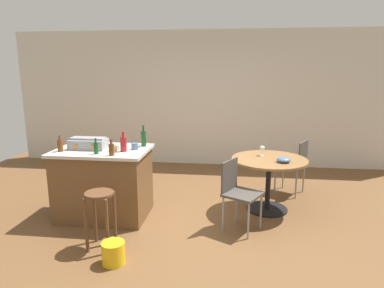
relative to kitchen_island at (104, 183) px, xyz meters
The scene contains 19 objects.
ground_plane 1.24m from the kitchen_island, ahead, with size 8.80×8.80×0.00m, color brown.
back_wall 3.15m from the kitchen_island, 67.66° to the left, with size 8.00×0.10×2.70m, color beige.
kitchen_island is the anchor object (origin of this frame).
wooden_stool 0.87m from the kitchen_island, 71.39° to the right, with size 0.31×0.31×0.65m.
dining_table 2.25m from the kitchen_island, 12.07° to the left, with size 1.03×1.03×0.75m.
folding_chair_near 1.78m from the kitchen_island, ahead, with size 0.54×0.54×0.86m.
folding_chair_far 2.91m from the kitchen_island, 23.71° to the left, with size 0.54×0.54×0.87m.
toolbox 0.56m from the kitchen_island, behind, with size 0.47×0.27×0.15m.
bottle_0 0.66m from the kitchen_island, 50.93° to the right, with size 0.07×0.07×0.20m.
bottle_1 0.79m from the kitchen_island, 25.68° to the left, with size 0.07×0.07×0.29m.
bottle_2 0.65m from the kitchen_island, 14.07° to the right, with size 0.08×0.08×0.26m.
bottle_3 0.74m from the kitchen_island, 158.71° to the right, with size 0.07×0.07×0.21m.
bottle_4 0.59m from the kitchen_island, 83.58° to the right, with size 0.06×0.06×0.20m.
cup_0 0.66m from the kitchen_island, ahead, with size 0.12×0.08×0.08m.
cup_1 0.70m from the kitchen_island, 147.73° to the left, with size 0.12×0.09×0.10m.
cup_2 0.54m from the kitchen_island, 24.70° to the right, with size 0.12×0.09×0.08m.
wine_glass 2.23m from the kitchen_island, 16.64° to the left, with size 0.07×0.07×0.14m.
serving_bowl 2.40m from the kitchen_island, ahead, with size 0.18×0.18×0.07m, color #4C7099.
plastic_bucket 1.29m from the kitchen_island, 65.20° to the right, with size 0.24×0.24×0.23m, color yellow.
Camera 1 is at (0.56, -4.06, 1.95)m, focal length 32.08 mm.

